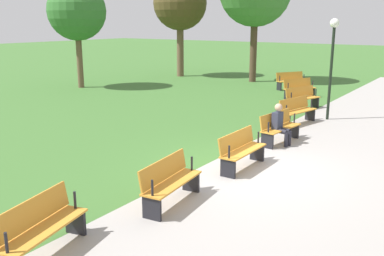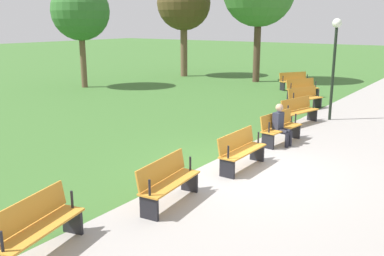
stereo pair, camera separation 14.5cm
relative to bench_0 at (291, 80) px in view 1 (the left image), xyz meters
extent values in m
plane|color=#3D6B2D|center=(12.54, 3.77, -0.47)|extent=(120.00, 120.00, 0.00)
cube|color=#A39E99|center=(12.54, 5.69, -0.46)|extent=(41.09, 5.63, 0.01)
cube|color=orange|center=(0.04, 0.06, -0.02)|extent=(1.60, 1.25, 0.04)
cube|color=orange|center=(-0.07, -0.11, 0.22)|extent=(1.42, 0.97, 0.40)
cube|color=black|center=(-0.59, 0.47, -0.25)|extent=(0.25, 0.35, 0.43)
cylinder|color=black|center=(-0.58, 0.48, 0.14)|extent=(0.06, 0.06, 0.30)
cube|color=black|center=(0.67, -0.35, -0.25)|extent=(0.25, 0.35, 0.43)
cylinder|color=black|center=(0.68, -0.34, 0.14)|extent=(0.06, 0.06, 0.30)
cube|color=orange|center=(2.33, 1.37, -0.02)|extent=(1.65, 1.12, 0.04)
cube|color=orange|center=(2.24, 1.19, 0.22)|extent=(1.50, 0.82, 0.40)
cube|color=black|center=(1.66, 1.70, -0.25)|extent=(0.22, 0.36, 0.43)
cylinder|color=black|center=(1.67, 1.72, 0.14)|extent=(0.06, 0.06, 0.30)
cube|color=black|center=(3.00, 1.03, -0.25)|extent=(0.22, 0.36, 0.43)
cylinder|color=black|center=(3.01, 1.05, 0.14)|extent=(0.06, 0.06, 0.30)
cube|color=orange|center=(4.76, 2.41, -0.02)|extent=(1.67, 0.97, 0.04)
cube|color=orange|center=(4.69, 2.22, 0.22)|extent=(1.56, 0.65, 0.40)
cube|color=black|center=(4.05, 2.67, -0.25)|extent=(0.18, 0.37, 0.43)
cylinder|color=black|center=(4.06, 2.68, 0.14)|extent=(0.06, 0.06, 0.30)
cube|color=black|center=(5.47, 2.16, -0.25)|extent=(0.18, 0.37, 0.43)
cylinder|color=black|center=(5.47, 2.17, 0.14)|extent=(0.06, 0.06, 0.30)
cube|color=orange|center=(7.29, 3.16, -0.02)|extent=(1.68, 0.80, 0.04)
cube|color=orange|center=(7.25, 2.97, 0.22)|extent=(1.60, 0.47, 0.40)
cube|color=black|center=(6.56, 3.34, -0.25)|extent=(0.14, 0.38, 0.43)
cylinder|color=black|center=(6.57, 3.36, 0.14)|extent=(0.05, 0.05, 0.30)
cube|color=black|center=(8.02, 2.99, -0.25)|extent=(0.14, 0.38, 0.43)
cylinder|color=black|center=(8.03, 3.01, 0.14)|extent=(0.05, 0.05, 0.30)
cube|color=orange|center=(9.90, 3.62, -0.02)|extent=(1.66, 0.62, 0.04)
cube|color=orange|center=(9.87, 3.42, 0.22)|extent=(1.62, 0.29, 0.40)
cube|color=black|center=(9.15, 3.71, -0.25)|extent=(0.10, 0.38, 0.43)
cylinder|color=black|center=(9.15, 3.73, 0.14)|extent=(0.05, 0.05, 0.30)
cube|color=black|center=(10.64, 3.53, -0.25)|extent=(0.10, 0.38, 0.43)
cylinder|color=black|center=(10.64, 3.55, 0.14)|extent=(0.05, 0.05, 0.30)
cube|color=orange|center=(12.54, 3.77, -0.02)|extent=(1.62, 0.44, 0.04)
cube|color=orange|center=(12.54, 3.57, 0.22)|extent=(1.62, 0.10, 0.40)
cube|color=black|center=(11.78, 3.77, -0.25)|extent=(0.06, 0.37, 0.43)
cylinder|color=black|center=(11.78, 3.79, 0.14)|extent=(0.04, 0.04, 0.30)
cube|color=black|center=(13.29, 3.77, -0.25)|extent=(0.06, 0.37, 0.43)
cylinder|color=black|center=(13.29, 3.79, 0.14)|extent=(0.04, 0.04, 0.30)
cube|color=orange|center=(15.17, 3.62, -0.02)|extent=(1.66, 0.62, 0.04)
cube|color=orange|center=(15.20, 3.42, 0.22)|extent=(1.62, 0.29, 0.40)
cube|color=black|center=(14.43, 3.53, -0.25)|extent=(0.10, 0.38, 0.43)
cylinder|color=black|center=(14.43, 3.55, 0.14)|extent=(0.05, 0.05, 0.30)
cube|color=black|center=(15.92, 3.71, -0.25)|extent=(0.10, 0.38, 0.43)
cylinder|color=black|center=(15.92, 3.73, 0.14)|extent=(0.05, 0.05, 0.30)
cube|color=orange|center=(17.78, 3.16, -0.02)|extent=(1.68, 0.80, 0.04)
cube|color=orange|center=(17.82, 2.97, 0.22)|extent=(1.60, 0.47, 0.40)
cube|color=black|center=(17.05, 2.99, -0.25)|extent=(0.14, 0.38, 0.43)
cylinder|color=black|center=(17.04, 3.01, 0.14)|extent=(0.05, 0.05, 0.30)
cylinder|color=black|center=(18.50, 3.36, 0.14)|extent=(0.05, 0.05, 0.30)
cube|color=#2D3347|center=(10.10, 3.58, 0.23)|extent=(0.34, 0.24, 0.50)
sphere|color=tan|center=(10.10, 3.60, 0.62)|extent=(0.22, 0.22, 0.22)
cylinder|color=#23232D|center=(10.03, 3.77, -0.04)|extent=(0.17, 0.37, 0.13)
cylinder|color=#23232D|center=(10.05, 3.94, -0.25)|extent=(0.12, 0.12, 0.43)
cylinder|color=#23232D|center=(10.21, 3.74, -0.04)|extent=(0.17, 0.37, 0.13)
cylinder|color=#23232D|center=(10.23, 3.92, -0.25)|extent=(0.12, 0.12, 0.43)
cylinder|color=#4C3828|center=(-1.55, -2.98, 1.46)|extent=(0.40, 0.40, 3.86)
cylinder|color=brown|center=(-1.28, -8.03, 1.27)|extent=(0.43, 0.43, 3.48)
sphere|color=#4C3D1E|center=(-1.28, -8.03, 4.11)|extent=(3.36, 3.36, 3.36)
cylinder|color=brown|center=(5.72, -9.58, 1.03)|extent=(0.31, 0.31, 3.00)
sphere|color=#336B2D|center=(5.72, -9.58, 3.52)|extent=(3.03, 3.03, 3.03)
cylinder|color=black|center=(6.03, 3.80, 1.17)|extent=(0.10, 0.10, 3.27)
sphere|color=white|center=(6.03, 3.80, 2.94)|extent=(0.32, 0.32, 0.32)
camera|label=1|loc=(21.37, 8.28, 2.99)|focal=40.15mm
camera|label=2|loc=(21.29, 8.40, 2.99)|focal=40.15mm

